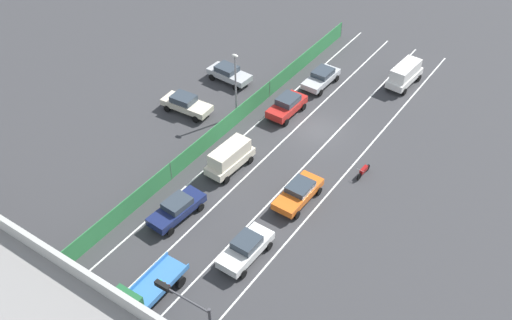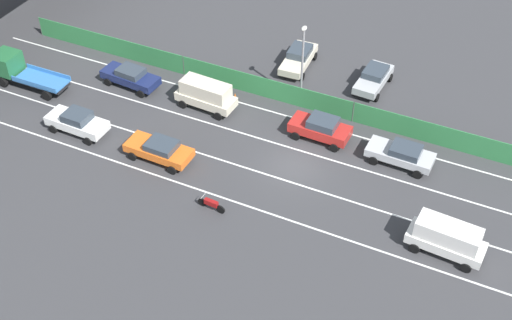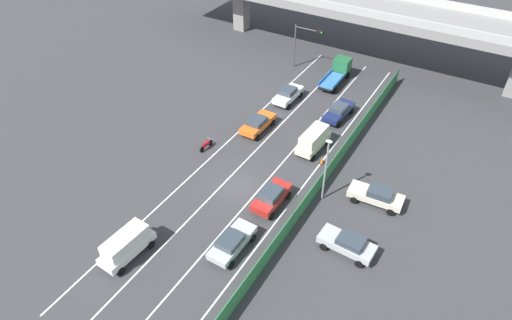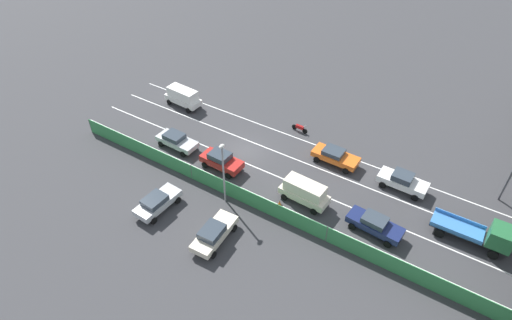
% 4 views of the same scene
% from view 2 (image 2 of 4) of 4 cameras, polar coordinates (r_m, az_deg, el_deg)
% --- Properties ---
extents(ground_plane, '(300.00, 300.00, 0.00)m').
position_cam_2_polar(ground_plane, '(46.30, 3.22, -0.47)').
color(ground_plane, '#38383A').
extents(lane_line_left_edge, '(0.14, 46.23, 0.01)m').
position_cam_2_polar(lane_line_left_edge, '(44.82, -5.24, -2.32)').
color(lane_line_left_edge, silver).
rests_on(lane_line_left_edge, ground).
extents(lane_line_mid_left, '(0.14, 46.23, 0.01)m').
position_cam_2_polar(lane_line_mid_left, '(46.86, -3.32, 0.14)').
color(lane_line_mid_left, silver).
rests_on(lane_line_mid_left, ground).
extents(lane_line_mid_right, '(0.14, 46.23, 0.01)m').
position_cam_2_polar(lane_line_mid_right, '(49.02, -1.57, 2.38)').
color(lane_line_mid_right, silver).
rests_on(lane_line_mid_right, ground).
extents(lane_line_right_edge, '(0.14, 46.23, 0.01)m').
position_cam_2_polar(lane_line_right_edge, '(51.29, 0.03, 4.43)').
color(lane_line_right_edge, silver).
rests_on(lane_line_right_edge, ground).
extents(green_fence, '(0.10, 42.33, 1.70)m').
position_cam_2_polar(green_fence, '(51.86, 0.73, 6.06)').
color(green_fence, '#338447').
rests_on(green_fence, ground).
extents(car_sedan_silver, '(2.10, 4.53, 1.53)m').
position_cam_2_polar(car_sedan_silver, '(46.86, 12.04, 0.51)').
color(car_sedan_silver, '#B7BABC').
rests_on(car_sedan_silver, ground).
extents(car_sedan_white, '(2.07, 4.53, 1.69)m').
position_cam_2_polar(car_sedan_white, '(50.07, -14.69, 3.12)').
color(car_sedan_white, white).
rests_on(car_sedan_white, ground).
extents(car_sedan_navy, '(2.22, 4.78, 1.59)m').
position_cam_2_polar(car_sedan_navy, '(53.89, -10.42, 6.88)').
color(car_sedan_navy, navy).
rests_on(car_sedan_navy, ground).
extents(car_van_white, '(2.18, 4.61, 2.20)m').
position_cam_2_polar(car_van_white, '(41.46, 15.64, -6.24)').
color(car_van_white, silver).
rests_on(car_van_white, ground).
extents(car_taxi_orange, '(2.13, 4.67, 1.51)m').
position_cam_2_polar(car_taxi_orange, '(46.65, -8.05, 0.89)').
color(car_taxi_orange, orange).
rests_on(car_taxi_orange, ground).
extents(car_van_cream, '(2.13, 4.59, 2.21)m').
position_cam_2_polar(car_van_cream, '(50.66, -4.21, 5.52)').
color(car_van_cream, beige).
rests_on(car_van_cream, ground).
extents(car_sedan_red, '(2.09, 4.30, 1.75)m').
position_cam_2_polar(car_sedan_red, '(48.04, 5.42, 2.70)').
color(car_sedan_red, red).
rests_on(car_sedan_red, ground).
extents(flatbed_truck_blue, '(2.21, 6.13, 2.43)m').
position_cam_2_polar(flatbed_truck_blue, '(56.18, -19.20, 7.13)').
color(flatbed_truck_blue, black).
rests_on(flatbed_truck_blue, ground).
extents(motorcycle, '(0.60, 1.95, 0.93)m').
position_cam_2_polar(motorcycle, '(43.01, -3.76, -3.69)').
color(motorcycle, black).
rests_on(motorcycle, ground).
extents(parked_wagon_silver, '(4.46, 2.20, 1.57)m').
position_cam_2_polar(parked_wagon_silver, '(53.64, 9.80, 6.77)').
color(parked_wagon_silver, '#B2B5B7').
rests_on(parked_wagon_silver, ground).
extents(parked_sedan_cream, '(4.78, 2.24, 1.63)m').
position_cam_2_polar(parked_sedan_cream, '(55.32, 3.58, 8.54)').
color(parked_sedan_cream, beige).
rests_on(parked_sedan_cream, ground).
extents(street_lamp, '(0.60, 0.36, 6.42)m').
position_cam_2_polar(street_lamp, '(49.77, 3.91, 8.59)').
color(street_lamp, gray).
rests_on(street_lamp, ground).
extents(traffic_cone, '(0.47, 0.47, 0.69)m').
position_cam_2_polar(traffic_cone, '(51.80, -1.75, 5.27)').
color(traffic_cone, orange).
rests_on(traffic_cone, ground).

